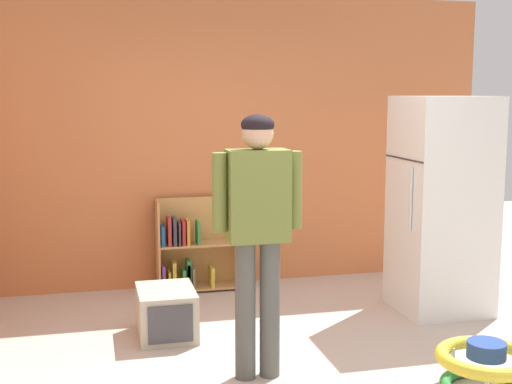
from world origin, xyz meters
The scene contains 7 objects.
ground_plane centered at (0.00, 0.00, 0.00)m, with size 12.00×12.00×0.00m, color beige.
back_wall centered at (0.00, 2.33, 1.35)m, with size 5.20×0.06×2.70m, color #CA7243.
refrigerator centered at (1.63, 1.07, 0.89)m, with size 0.73×0.68×1.78m.
bookshelf centered at (-0.28, 2.14, 0.37)m, with size 0.80×0.28×0.85m.
standing_person centered at (-0.17, 0.10, 1.01)m, with size 0.57×0.22×1.68m.
baby_walker centered at (1.12, -0.45, 0.16)m, with size 0.60×0.60×0.32m.
pet_carrier centered at (-0.66, 0.98, 0.18)m, with size 0.42×0.55×0.36m.
Camera 1 is at (-1.17, -3.94, 1.81)m, focal length 47.86 mm.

